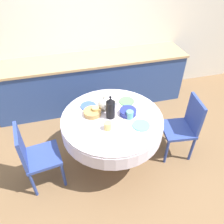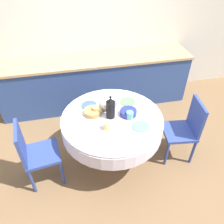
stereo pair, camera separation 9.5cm
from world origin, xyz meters
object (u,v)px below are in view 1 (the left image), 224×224
(chair_left, at_px, (184,125))
(chair_right, at_px, (35,155))
(coffee_carafe, at_px, (111,108))
(teapot, at_px, (105,104))

(chair_left, distance_m, chair_right, 1.90)
(chair_left, xyz_separation_m, chair_right, (-1.90, -0.01, 0.00))
(chair_left, xyz_separation_m, coffee_carafe, (-0.97, 0.13, 0.38))
(coffee_carafe, bearing_deg, teapot, 101.75)
(chair_left, relative_size, teapot, 3.92)
(chair_right, distance_m, coffee_carafe, 1.02)
(teapot, bearing_deg, chair_right, -161.87)
(coffee_carafe, relative_size, teapot, 1.34)
(chair_right, height_order, coffee_carafe, coffee_carafe)
(teapot, bearing_deg, coffee_carafe, -78.25)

